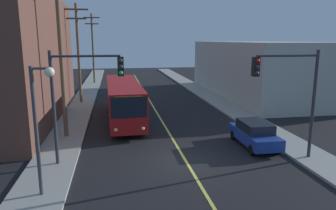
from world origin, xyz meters
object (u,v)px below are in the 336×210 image
at_px(traffic_signal_left_corner, 83,86).
at_px(street_lamp_left, 40,113).
at_px(city_bus, 123,99).
at_px(parked_car_blue, 255,134).
at_px(utility_pole_mid, 78,49).
at_px(utility_pole_near, 60,46).
at_px(traffic_signal_right_corner, 289,85).
at_px(utility_pole_far, 93,45).

relative_size(traffic_signal_left_corner, street_lamp_left, 1.09).
distance_m(city_bus, parked_car_blue, 11.42).
bearing_deg(utility_pole_mid, city_bus, -62.00).
bearing_deg(utility_pole_near, city_bus, 46.33).
relative_size(traffic_signal_right_corner, street_lamp_left, 1.09).
xyz_separation_m(traffic_signal_right_corner, street_lamp_left, (-12.24, -2.11, -0.56)).
xyz_separation_m(traffic_signal_left_corner, traffic_signal_right_corner, (10.82, -1.37, 0.00)).
xyz_separation_m(parked_car_blue, utility_pole_far, (-11.72, 31.73, 5.00)).
height_order(traffic_signal_left_corner, street_lamp_left, traffic_signal_left_corner).
bearing_deg(traffic_signal_right_corner, utility_pole_mid, 124.23).
bearing_deg(city_bus, traffic_signal_right_corner, -51.63).
xyz_separation_m(city_bus, parked_car_blue, (7.96, -8.13, -0.98)).
bearing_deg(city_bus, parked_car_blue, -45.61).
bearing_deg(utility_pole_near, traffic_signal_right_corner, -27.12).
bearing_deg(utility_pole_near, street_lamp_left, -87.48).
height_order(city_bus, parked_car_blue, city_bus).
xyz_separation_m(parked_car_blue, street_lamp_left, (-11.68, -4.73, 2.90)).
distance_m(utility_pole_near, street_lamp_left, 8.95).
bearing_deg(street_lamp_left, traffic_signal_left_corner, 67.81).
xyz_separation_m(utility_pole_mid, traffic_signal_right_corner, (12.80, -18.82, -1.42)).
bearing_deg(traffic_signal_left_corner, utility_pole_far, 92.52).
height_order(city_bus, traffic_signal_right_corner, traffic_signal_right_corner).
relative_size(utility_pole_near, utility_pole_mid, 1.11).
bearing_deg(street_lamp_left, utility_pole_near, 92.52).
distance_m(parked_car_blue, utility_pole_mid, 20.88).
height_order(utility_pole_near, utility_pole_mid, utility_pole_near).
xyz_separation_m(city_bus, utility_pole_near, (-4.10, -4.29, 4.47)).
relative_size(parked_car_blue, utility_pole_near, 0.39).
bearing_deg(utility_pole_far, utility_pole_near, -90.69).
xyz_separation_m(utility_pole_near, utility_pole_far, (0.34, 27.89, -0.45)).
distance_m(utility_pole_near, traffic_signal_right_corner, 14.31).
xyz_separation_m(city_bus, traffic_signal_right_corner, (8.52, -10.76, 2.49)).
relative_size(city_bus, street_lamp_left, 2.22).
bearing_deg(parked_car_blue, utility_pole_far, 110.27).
xyz_separation_m(utility_pole_far, traffic_signal_left_corner, (1.45, -32.99, -1.53)).
height_order(utility_pole_mid, utility_pole_far, utility_pole_far).
bearing_deg(parked_car_blue, traffic_signal_right_corner, -78.03).
height_order(utility_pole_near, street_lamp_left, utility_pole_near).
bearing_deg(street_lamp_left, utility_pole_mid, 91.55).
height_order(city_bus, traffic_signal_left_corner, traffic_signal_left_corner).
bearing_deg(city_bus, utility_pole_far, 99.05).
distance_m(city_bus, traffic_signal_left_corner, 9.98).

